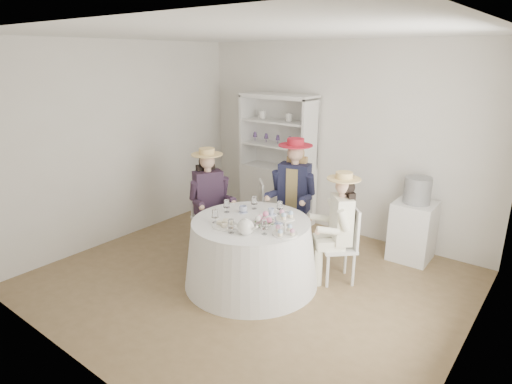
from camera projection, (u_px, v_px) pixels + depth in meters
The scene contains 23 objects.
ground at pixel (251, 280), 4.98m from camera, with size 4.50×4.50×0.00m, color brown.
ceiling at pixel (250, 33), 4.16m from camera, with size 4.50×4.50×0.00m, color white.
wall_back at pixel (338, 140), 6.08m from camera, with size 4.50×4.50×0.00m, color silver.
wall_front at pixel (77, 223), 3.07m from camera, with size 4.50×4.50×0.00m, color silver.
wall_left at pixel (123, 143), 5.89m from camera, with size 4.50×4.50×0.00m, color silver.
wall_right at pixel (481, 213), 3.26m from camera, with size 4.50×4.50×0.00m, color silver.
tea_table at pixel (251, 252), 4.83m from camera, with size 1.52×1.52×0.76m.
hutch at pixel (278, 177), 6.61m from camera, with size 1.18×0.49×1.96m.
side_table at pixel (413, 231), 5.40m from camera, with size 0.49×0.49×0.76m, color silver.
hatbox at pixel (417, 190), 5.24m from camera, with size 0.33×0.33×0.33m, color black.
guest_left at pixel (209, 195), 5.48m from camera, with size 0.59×0.53×1.39m.
guest_mid at pixel (294, 190), 5.47m from camera, with size 0.57×0.61×1.51m.
guest_right at pixel (339, 221), 4.76m from camera, with size 0.55×0.55×1.30m.
spare_chair at pixel (268, 210), 5.89m from camera, with size 0.51×0.51×0.87m.
teacup_a at pixel (243, 210), 4.94m from camera, with size 0.09×0.09×0.07m, color white.
teacup_b at pixel (271, 212), 4.87m from camera, with size 0.08×0.08×0.07m, color white.
teacup_c at pixel (279, 221), 4.62m from camera, with size 0.09×0.09×0.07m, color white.
flower_bowl at pixel (264, 224), 4.54m from camera, with size 0.22×0.22×0.05m, color white.
flower_arrangement at pixel (263, 218), 4.55m from camera, with size 0.17×0.17×0.07m.
table_teapot at pixel (246, 227), 4.34m from camera, with size 0.24×0.17×0.18m.
sandwich_plate at pixel (225, 225), 4.56m from camera, with size 0.29×0.29×0.06m.
cupcake_stand at pixel (285, 226), 4.33m from camera, with size 0.26×0.26×0.24m.
stemware_set at pixel (251, 214), 4.69m from camera, with size 0.84×0.84×0.15m.
Camera 1 is at (2.77, -3.47, 2.50)m, focal length 30.00 mm.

